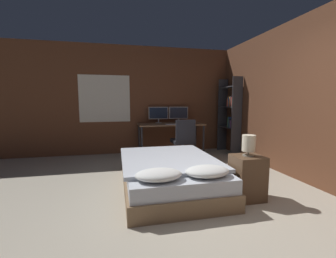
{
  "coord_description": "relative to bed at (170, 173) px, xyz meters",
  "views": [
    {
      "loc": [
        -1.07,
        -2.07,
        1.31
      ],
      "look_at": [
        -0.04,
        2.45,
        0.75
      ],
      "focal_mm": 24.0,
      "sensor_mm": 36.0,
      "label": 1
    }
  ],
  "objects": [
    {
      "name": "computer_mouse",
      "position": [
        0.82,
        1.94,
        0.56
      ],
      "size": [
        0.07,
        0.05,
        0.04
      ],
      "color": "#B7B7BC",
      "rests_on": "desk"
    },
    {
      "name": "wall_back",
      "position": [
        0.29,
        2.59,
        1.12
      ],
      "size": [
        12.0,
        0.08,
        2.7
      ],
      "color": "brown",
      "rests_on": "ground_plane"
    },
    {
      "name": "monitor_left",
      "position": [
        0.28,
        2.42,
        0.78
      ],
      "size": [
        0.5,
        0.16,
        0.41
      ],
      "color": "#B7B7BC",
      "rests_on": "desk"
    },
    {
      "name": "monitor_right",
      "position": [
        0.81,
        2.42,
        0.78
      ],
      "size": [
        0.5,
        0.16,
        0.41
      ],
      "color": "#B7B7BC",
      "rests_on": "desk"
    },
    {
      "name": "bookshelf",
      "position": [
        2.04,
        1.94,
        0.82
      ],
      "size": [
        0.26,
        0.77,
        1.91
      ],
      "color": "#333338",
      "rests_on": "ground_plane"
    },
    {
      "name": "bed",
      "position": [
        0.0,
        0.0,
        0.0
      ],
      "size": [
        1.41,
        2.01,
        0.53
      ],
      "color": "#846647",
      "rests_on": "ground_plane"
    },
    {
      "name": "ground_plane",
      "position": [
        0.31,
        -1.15,
        -0.23
      ],
      "size": [
        20.0,
        20.0,
        0.0
      ],
      "primitive_type": "plane",
      "color": "#B2A893"
    },
    {
      "name": "bedside_lamp",
      "position": [
        0.94,
        -0.6,
        0.53
      ],
      "size": [
        0.17,
        0.17,
        0.28
      ],
      "color": "gray",
      "rests_on": "nightstand"
    },
    {
      "name": "desk",
      "position": [
        0.54,
        2.18,
        0.46
      ],
      "size": [
        1.62,
        0.68,
        0.77
      ],
      "color": "#846042",
      "rests_on": "ground_plane"
    },
    {
      "name": "nightstand",
      "position": [
        0.94,
        -0.6,
        0.07
      ],
      "size": [
        0.39,
        0.37,
        0.6
      ],
      "color": "brown",
      "rests_on": "ground_plane"
    },
    {
      "name": "wall_side_right",
      "position": [
        2.22,
        0.35,
        1.12
      ],
      "size": [
        0.06,
        12.0,
        2.7
      ],
      "color": "brown",
      "rests_on": "ground_plane"
    },
    {
      "name": "office_chair",
      "position": [
        0.62,
        1.35,
        0.16
      ],
      "size": [
        0.52,
        0.52,
        0.94
      ],
      "color": "black",
      "rests_on": "ground_plane"
    },
    {
      "name": "keyboard",
      "position": [
        0.54,
        1.94,
        0.55
      ],
      "size": [
        0.36,
        0.13,
        0.02
      ],
      "color": "#B7B7BC",
      "rests_on": "desk"
    }
  ]
}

